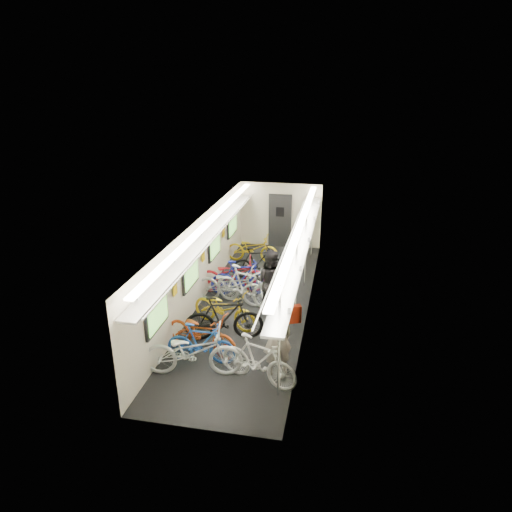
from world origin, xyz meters
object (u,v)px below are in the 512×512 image
at_px(bicycle_1, 201,343).
at_px(bicycle_0, 193,351).
at_px(backpack, 295,314).
at_px(passenger_near, 277,337).
at_px(passenger_mid, 270,281).

bearing_deg(bicycle_1, bicycle_0, 175.38).
relative_size(bicycle_1, backpack, 4.12).
xyz_separation_m(passenger_near, passenger_mid, (-0.62, 2.76, 0.01)).
height_order(bicycle_0, backpack, backpack).
bearing_deg(passenger_mid, bicycle_1, 78.70).
height_order(bicycle_0, bicycle_1, bicycle_0).
bearing_deg(backpack, bicycle_1, 163.72).
height_order(passenger_mid, backpack, passenger_mid).
bearing_deg(passenger_mid, bicycle_0, 81.06).
height_order(bicycle_1, backpack, backpack).
relative_size(bicycle_1, passenger_mid, 0.89).
xyz_separation_m(passenger_near, backpack, (0.31, 0.30, 0.41)).
bearing_deg(bicycle_0, backpack, -81.00).
relative_size(passenger_mid, backpack, 4.60).
bearing_deg(passenger_mid, backpack, 121.05).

